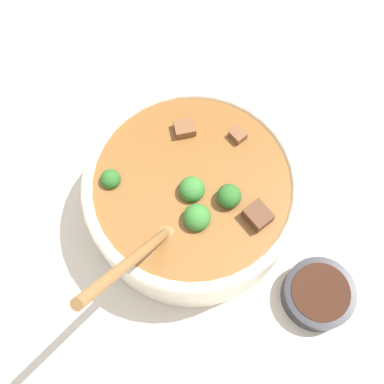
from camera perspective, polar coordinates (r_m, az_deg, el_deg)
name	(u,v)px	position (r m, az deg, el deg)	size (l,w,h in m)	color
ground_plane	(192,209)	(0.72, 0.00, -2.06)	(4.00, 4.00, 0.00)	silver
stew_bowl	(192,195)	(0.67, -0.01, -0.32)	(0.29, 0.34, 0.29)	beige
condiment_bowl	(318,294)	(0.69, 14.75, -11.60)	(0.10, 0.10, 0.03)	black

